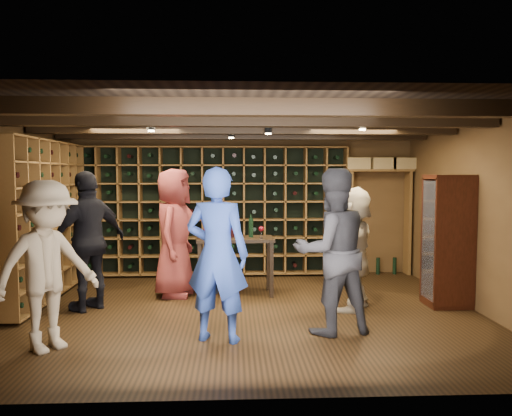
{
  "coord_description": "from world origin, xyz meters",
  "views": [
    {
      "loc": [
        -0.17,
        -6.35,
        1.8
      ],
      "look_at": [
        0.13,
        0.2,
        1.34
      ],
      "focal_mm": 35.0,
      "sensor_mm": 36.0,
      "label": 1
    }
  ],
  "objects_px": {
    "tasting_table": "(235,244)",
    "man_grey_suit": "(332,251)",
    "guest_red_floral": "(174,233)",
    "guest_khaki": "(47,266)",
    "guest_woman_black": "(89,241)",
    "display_cabinet": "(447,243)",
    "guest_beige": "(353,248)",
    "man_blue_shirt": "(217,255)"
  },
  "relations": [
    {
      "from": "tasting_table",
      "to": "man_grey_suit",
      "type": "bearing_deg",
      "value": -60.9
    },
    {
      "from": "guest_red_floral",
      "to": "guest_khaki",
      "type": "bearing_deg",
      "value": 165.15
    },
    {
      "from": "guest_woman_black",
      "to": "display_cabinet",
      "type": "bearing_deg",
      "value": 129.64
    },
    {
      "from": "display_cabinet",
      "to": "guest_beige",
      "type": "bearing_deg",
      "value": -176.4
    },
    {
      "from": "guest_red_floral",
      "to": "man_blue_shirt",
      "type": "bearing_deg",
      "value": -151.04
    },
    {
      "from": "guest_beige",
      "to": "tasting_table",
      "type": "relative_size",
      "value": 1.42
    },
    {
      "from": "man_blue_shirt",
      "to": "tasting_table",
      "type": "distance_m",
      "value": 2.06
    },
    {
      "from": "guest_woman_black",
      "to": "guest_khaki",
      "type": "xyz_separation_m",
      "value": [
        0.01,
        -1.51,
        -0.05
      ]
    },
    {
      "from": "guest_woman_black",
      "to": "tasting_table",
      "type": "distance_m",
      "value": 2.06
    },
    {
      "from": "man_grey_suit",
      "to": "guest_red_floral",
      "type": "bearing_deg",
      "value": -56.35
    },
    {
      "from": "guest_red_floral",
      "to": "tasting_table",
      "type": "bearing_deg",
      "value": -77.52
    },
    {
      "from": "display_cabinet",
      "to": "man_blue_shirt",
      "type": "distance_m",
      "value": 3.32
    },
    {
      "from": "guest_khaki",
      "to": "man_blue_shirt",
      "type": "bearing_deg",
      "value": -42.44
    },
    {
      "from": "man_blue_shirt",
      "to": "guest_khaki",
      "type": "height_order",
      "value": "man_blue_shirt"
    },
    {
      "from": "guest_woman_black",
      "to": "tasting_table",
      "type": "xyz_separation_m",
      "value": [
        1.92,
        0.75,
        -0.16
      ]
    },
    {
      "from": "guest_red_floral",
      "to": "guest_woman_black",
      "type": "relative_size",
      "value": 1.02
    },
    {
      "from": "man_grey_suit",
      "to": "tasting_table",
      "type": "distance_m",
      "value": 2.13
    },
    {
      "from": "display_cabinet",
      "to": "tasting_table",
      "type": "xyz_separation_m",
      "value": [
        -2.86,
        0.77,
        -0.1
      ]
    },
    {
      "from": "guest_beige",
      "to": "man_grey_suit",
      "type": "bearing_deg",
      "value": 7.38
    },
    {
      "from": "display_cabinet",
      "to": "tasting_table",
      "type": "bearing_deg",
      "value": 165.0
    },
    {
      "from": "man_grey_suit",
      "to": "guest_beige",
      "type": "xyz_separation_m",
      "value": [
        0.48,
        0.98,
        -0.11
      ]
    },
    {
      "from": "guest_woman_black",
      "to": "guest_khaki",
      "type": "height_order",
      "value": "guest_woman_black"
    },
    {
      "from": "man_grey_suit",
      "to": "guest_khaki",
      "type": "bearing_deg",
      "value": -6.04
    },
    {
      "from": "man_blue_shirt",
      "to": "display_cabinet",
      "type": "bearing_deg",
      "value": -141.99
    },
    {
      "from": "guest_woman_black",
      "to": "man_blue_shirt",
      "type": "bearing_deg",
      "value": 92.81
    },
    {
      "from": "guest_beige",
      "to": "tasting_table",
      "type": "distance_m",
      "value": 1.78
    },
    {
      "from": "guest_red_floral",
      "to": "guest_beige",
      "type": "xyz_separation_m",
      "value": [
        2.45,
        -0.81,
        -0.12
      ]
    },
    {
      "from": "man_blue_shirt",
      "to": "guest_beige",
      "type": "xyz_separation_m",
      "value": [
        1.76,
        1.2,
        -0.12
      ]
    },
    {
      "from": "guest_red_floral",
      "to": "tasting_table",
      "type": "relative_size",
      "value": 1.64
    },
    {
      "from": "display_cabinet",
      "to": "man_grey_suit",
      "type": "distance_m",
      "value": 2.08
    },
    {
      "from": "man_blue_shirt",
      "to": "guest_red_floral",
      "type": "relative_size",
      "value": 1.0
    },
    {
      "from": "guest_khaki",
      "to": "tasting_table",
      "type": "relative_size",
      "value": 1.52
    },
    {
      "from": "man_blue_shirt",
      "to": "guest_beige",
      "type": "bearing_deg",
      "value": -130.39
    },
    {
      "from": "guest_red_floral",
      "to": "guest_khaki",
      "type": "relative_size",
      "value": 1.08
    },
    {
      "from": "tasting_table",
      "to": "display_cabinet",
      "type": "bearing_deg",
      "value": -16.46
    },
    {
      "from": "display_cabinet",
      "to": "guest_woman_black",
      "type": "distance_m",
      "value": 4.78
    },
    {
      "from": "display_cabinet",
      "to": "guest_beige",
      "type": "height_order",
      "value": "display_cabinet"
    },
    {
      "from": "man_grey_suit",
      "to": "guest_beige",
      "type": "height_order",
      "value": "man_grey_suit"
    },
    {
      "from": "guest_red_floral",
      "to": "display_cabinet",
      "type": "bearing_deg",
      "value": -91.07
    },
    {
      "from": "man_blue_shirt",
      "to": "tasting_table",
      "type": "height_order",
      "value": "man_blue_shirt"
    },
    {
      "from": "man_grey_suit",
      "to": "guest_khaki",
      "type": "relative_size",
      "value": 1.07
    },
    {
      "from": "guest_beige",
      "to": "man_blue_shirt",
      "type": "bearing_deg",
      "value": -22.31
    }
  ]
}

